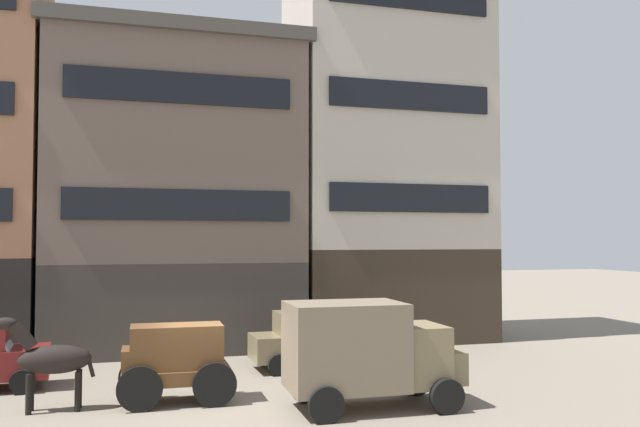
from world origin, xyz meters
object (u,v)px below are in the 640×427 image
delivery_truck_near (368,351)px  pedestrian_officer (394,335)px  sedan_light (308,340)px  draft_horse (50,359)px  cargo_wagon (175,358)px

delivery_truck_near → pedestrian_officer: size_ratio=2.44×
sedan_light → pedestrian_officer: bearing=-3.4°
pedestrian_officer → sedan_light: bearing=176.6°
pedestrian_officer → draft_horse: bearing=-162.9°
cargo_wagon → delivery_truck_near: size_ratio=0.67×
cargo_wagon → sedan_light: 5.53m
draft_horse → cargo_wagon: bearing=-0.0°
delivery_truck_near → sedan_light: size_ratio=1.17×
cargo_wagon → draft_horse: draft_horse is taller
draft_horse → pedestrian_officer: 10.75m
cargo_wagon → delivery_truck_near: 4.94m
draft_horse → pedestrian_officer: size_ratio=1.31×
sedan_light → pedestrian_officer: sedan_light is taller
draft_horse → delivery_truck_near: (7.50, -1.89, 0.15)m
delivery_truck_near → sedan_light: bearing=91.5°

